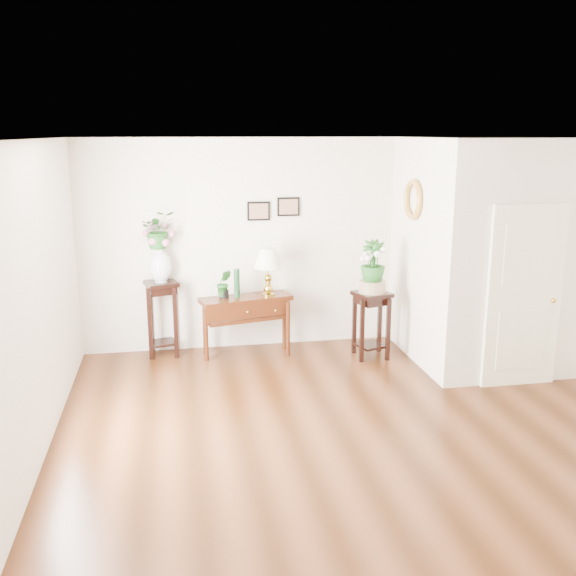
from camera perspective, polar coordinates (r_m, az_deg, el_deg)
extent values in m
cube|color=#552B15|center=(6.57, 6.65, -12.22)|extent=(6.00, 5.50, 0.02)
cube|color=white|center=(5.91, 7.41, 13.00)|extent=(6.00, 5.50, 0.02)
cube|color=beige|center=(8.70, 1.64, 4.01)|extent=(6.00, 0.02, 2.80)
cube|color=beige|center=(3.69, 19.92, -10.41)|extent=(6.00, 0.02, 2.80)
cube|color=beige|center=(5.95, -21.80, -1.51)|extent=(0.02, 5.50, 2.80)
cube|color=beige|center=(8.50, 17.07, 3.18)|extent=(1.80, 1.95, 2.80)
cube|color=white|center=(7.71, 20.25, -0.75)|extent=(0.90, 0.05, 2.10)
cube|color=black|center=(8.50, -2.63, 6.84)|extent=(0.30, 0.02, 0.25)
cube|color=black|center=(8.56, 0.04, 7.24)|extent=(0.30, 0.02, 0.25)
torus|color=gold|center=(8.13, 11.03, 7.72)|extent=(0.07, 0.51, 0.51)
cube|color=#391005|center=(8.42, -3.74, -3.38)|extent=(1.24, 0.65, 0.79)
cube|color=gold|center=(8.27, -1.78, 1.66)|extent=(0.39, 0.39, 0.64)
cylinder|color=#153B1E|center=(8.26, -4.57, 0.33)|extent=(0.10, 0.10, 0.37)
imported|color=#1D571C|center=(8.24, -5.72, 0.32)|extent=(0.21, 0.17, 0.35)
cube|color=black|center=(8.54, -11.07, -2.67)|extent=(0.47, 0.47, 0.99)
imported|color=#1D571C|center=(8.30, -11.43, 4.87)|extent=(0.50, 0.46, 0.48)
cube|color=black|center=(8.39, 7.39, -3.25)|extent=(0.51, 0.51, 0.87)
cylinder|color=tan|center=(8.26, 7.50, 0.16)|extent=(0.42, 0.42, 0.15)
imported|color=#1D571C|center=(8.19, 7.57, 2.31)|extent=(0.35, 0.35, 0.55)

